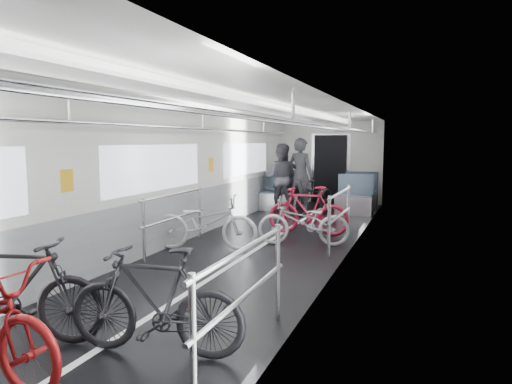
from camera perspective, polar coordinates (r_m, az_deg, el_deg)
car_shell at (r=8.63m, az=2.53°, el=1.70°), size 3.02×14.01×2.41m
bike_left_mid at (r=4.75m, az=-27.85°, el=-10.72°), size 1.73×0.93×1.00m
bike_left_far at (r=7.74m, az=-6.36°, el=-3.82°), size 1.88×1.04×0.93m
bike_right_near at (r=4.09m, az=-12.44°, el=-13.15°), size 1.64×0.69×0.96m
bike_right_mid at (r=8.08m, az=5.96°, el=-3.71°), size 1.69×0.94×0.84m
bike_right_far at (r=8.98m, az=6.50°, el=-2.31°), size 1.61×0.49×0.96m
bike_aisle at (r=11.59m, az=7.32°, el=-0.48°), size 1.15×1.84×0.91m
person_standing at (r=11.63m, az=5.59°, el=2.05°), size 0.80×0.64×1.91m
person_seated at (r=11.83m, az=3.12°, el=1.79°), size 0.94×0.78×1.77m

